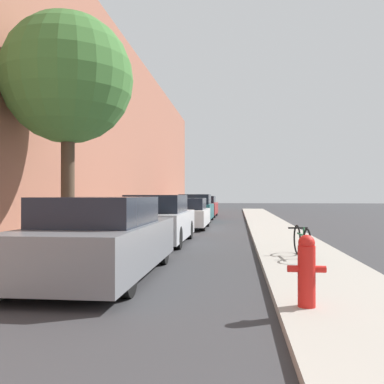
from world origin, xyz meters
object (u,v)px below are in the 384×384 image
parked_car_teal (196,209)px  parked_car_red (203,207)px  parked_car_white (186,214)px  fire_hydrant (307,270)px  parked_car_grey (103,239)px  parked_car_silver (158,220)px  bicycle (302,241)px  street_tree_near (68,80)px

parked_car_teal → parked_car_red: size_ratio=0.87×
parked_car_white → fire_hydrant: parked_car_white is taller
parked_car_grey → parked_car_silver: (0.01, 5.26, 0.01)m
parked_car_grey → parked_car_silver: size_ratio=1.08×
parked_car_grey → bicycle: (3.83, 2.05, -0.23)m
parked_car_silver → street_tree_near: street_tree_near is taller
fire_hydrant → bicycle: fire_hydrant is taller
parked_car_teal → fire_hydrant: bearing=-80.0°
parked_car_grey → parked_car_red: parked_car_grey is taller
parked_car_grey → bicycle: parked_car_grey is taller
street_tree_near → bicycle: size_ratio=3.36×
parked_car_red → street_tree_near: street_tree_near is taller
parked_car_grey → parked_car_white: (0.16, 10.92, -0.05)m
parked_car_teal → fire_hydrant: (3.19, -18.00, -0.14)m
fire_hydrant → parked_car_white: bearing=103.4°
parked_car_red → bicycle: 19.39m
parked_car_teal → parked_car_red: bearing=90.4°
bicycle → parked_car_grey: bearing=-155.9°
parked_car_grey → bicycle: size_ratio=2.83×
parked_car_white → street_tree_near: size_ratio=0.71×
street_tree_near → parked_car_white: bearing=79.8°
parked_car_grey → parked_car_teal: (0.08, 15.91, 0.02)m
parked_car_grey → parked_car_silver: 5.26m
parked_car_silver → bicycle: size_ratio=2.63×
parked_car_teal → parked_car_red: (-0.03, 5.15, -0.03)m
parked_car_white → bicycle: parked_car_white is taller
bicycle → street_tree_near: bearing=177.4°
parked_car_silver → fire_hydrant: (3.26, -7.35, -0.13)m
parked_car_grey → parked_car_silver: bearing=89.9°
parked_car_grey → bicycle: bearing=28.2°
street_tree_near → parked_car_grey: bearing=-52.5°
parked_car_red → parked_car_teal: bearing=-89.6°
parked_car_white → bicycle: bearing=-67.5°
parked_car_grey → parked_car_silver: parked_car_silver is taller
parked_car_grey → street_tree_near: size_ratio=0.84×
parked_car_grey → parked_car_teal: size_ratio=1.18×
parked_car_grey → fire_hydrant: bearing=-32.6°
parked_car_white → parked_car_teal: bearing=90.9°
bicycle → parked_car_silver: bearing=135.9°
parked_car_silver → parked_car_teal: bearing=89.6°
street_tree_near → bicycle: street_tree_near is taller
parked_car_silver → parked_car_teal: parked_car_teal is taller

